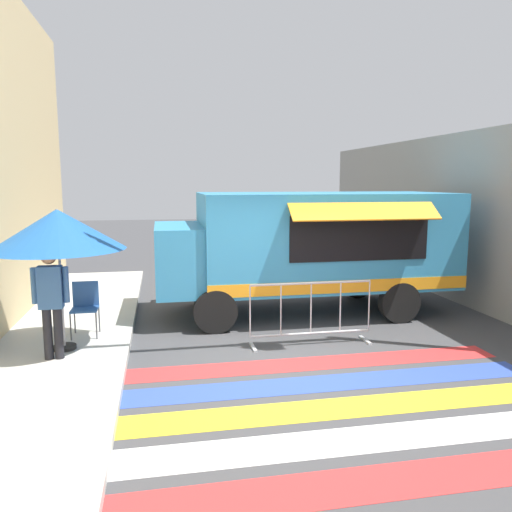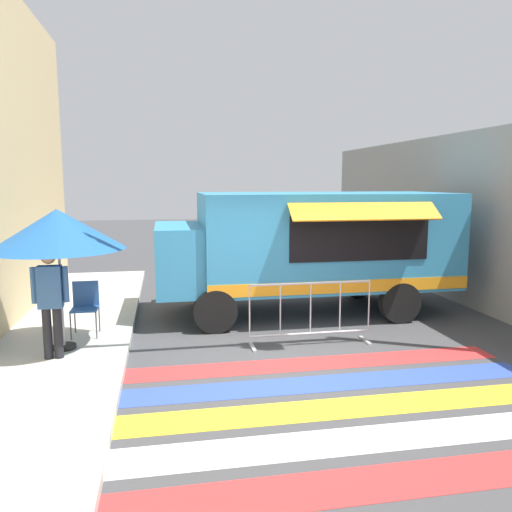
{
  "view_description": "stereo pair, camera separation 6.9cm",
  "coord_description": "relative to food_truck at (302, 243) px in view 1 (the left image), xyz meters",
  "views": [
    {
      "loc": [
        -1.97,
        -6.89,
        2.75
      ],
      "look_at": [
        -0.25,
        2.07,
        1.38
      ],
      "focal_mm": 35.0,
      "sensor_mm": 36.0,
      "label": 1
    },
    {
      "loc": [
        -1.9,
        -6.9,
        2.75
      ],
      "look_at": [
        -0.25,
        2.07,
        1.38
      ],
      "focal_mm": 35.0,
      "sensor_mm": 36.0,
      "label": 2
    }
  ],
  "objects": [
    {
      "name": "concrete_wall_right",
      "position": [
        3.83,
        -0.03,
        0.44
      ],
      "size": [
        0.2,
        16.0,
        3.84
      ],
      "color": "gray",
      "rests_on": "ground_plane"
    },
    {
      "name": "crosswalk_painted",
      "position": [
        -0.92,
        -4.45,
        -1.48
      ],
      "size": [
        6.4,
        3.6,
        0.01
      ],
      "color": "red",
      "rests_on": "ground_plane"
    },
    {
      "name": "traffic_signal_pole",
      "position": [
        1.89,
        -3.23,
        3.07
      ],
      "size": [
        4.99,
        0.29,
        6.66
      ],
      "color": "#515456",
      "rests_on": "ground_plane"
    },
    {
      "name": "food_truck",
      "position": [
        0.0,
        0.0,
        0.0
      ],
      "size": [
        6.04,
        2.81,
        2.52
      ],
      "color": "#338CBF",
      "rests_on": "ground_plane"
    },
    {
      "name": "folding_chair",
      "position": [
        -4.2,
        -1.17,
        -0.8
      ],
      "size": [
        0.44,
        0.44,
        0.92
      ],
      "rotation": [
        0.0,
        0.0,
        -0.04
      ],
      "color": "#4C4C51",
      "rests_on": "sidewalk_left"
    },
    {
      "name": "patio_umbrella",
      "position": [
        -4.43,
        -1.91,
        0.53
      ],
      "size": [
        2.03,
        2.03,
        2.21
      ],
      "color": "black",
      "rests_on": "sidewalk_left"
    },
    {
      "name": "barricade_front",
      "position": [
        -0.43,
        -2.06,
        -0.94
      ],
      "size": [
        2.11,
        0.44,
        1.09
      ],
      "color": "#B7BABF",
      "rests_on": "ground_plane"
    },
    {
      "name": "vendor_person",
      "position": [
        -4.5,
        -2.33,
        -0.42
      ],
      "size": [
        0.53,
        0.22,
        1.65
      ],
      "rotation": [
        0.0,
        0.0,
        0.17
      ],
      "color": "black",
      "rests_on": "sidewalk_left"
    },
    {
      "name": "ground_plane",
      "position": [
        -0.92,
        -3.03,
        -1.48
      ],
      "size": [
        60.0,
        60.0,
        0.0
      ],
      "primitive_type": "plane",
      "color": "#424244"
    }
  ]
}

